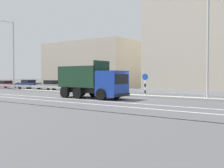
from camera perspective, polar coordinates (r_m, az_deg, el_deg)
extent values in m
plane|color=#424244|center=(25.00, 3.65, -3.14)|extent=(320.00, 320.00, 0.00)
cube|color=silver|center=(23.86, -7.28, -3.37)|extent=(70.88, 0.16, 0.01)
cube|color=silver|center=(22.26, -11.22, -3.76)|extent=(70.88, 0.16, 0.01)
cube|color=silver|center=(20.44, -16.97, -4.30)|extent=(70.88, 0.16, 0.01)
cube|color=silver|center=(20.44, -16.96, -4.30)|extent=(70.88, 0.16, 0.01)
cube|color=gray|center=(27.05, 6.32, -2.58)|extent=(38.98, 1.10, 0.18)
cube|color=#9EA0A5|center=(27.72, 7.13, -1.38)|extent=(70.88, 0.04, 0.32)
cylinder|color=#ADADB2|center=(46.84, -23.25, -0.60)|extent=(0.09, 0.09, 0.62)
cylinder|color=#ADADB2|center=(45.09, -21.88, -0.67)|extent=(0.09, 0.09, 0.62)
cylinder|color=#ADADB2|center=(43.37, -20.40, -0.75)|extent=(0.09, 0.09, 0.62)
cylinder|color=#ADADB2|center=(41.68, -18.79, -0.83)|extent=(0.09, 0.09, 0.62)
cylinder|color=#ADADB2|center=(40.02, -17.06, -0.92)|extent=(0.09, 0.09, 0.62)
cylinder|color=#ADADB2|center=(38.41, -15.18, -1.01)|extent=(0.09, 0.09, 0.62)
cylinder|color=#ADADB2|center=(36.84, -13.13, -1.11)|extent=(0.09, 0.09, 0.62)
cylinder|color=#ADADB2|center=(35.32, -10.90, -1.22)|extent=(0.09, 0.09, 0.62)
cylinder|color=#ADADB2|center=(33.86, -8.48, -1.33)|extent=(0.09, 0.09, 0.62)
cylinder|color=#ADADB2|center=(32.47, -5.85, -1.46)|extent=(0.09, 0.09, 0.62)
cylinder|color=#ADADB2|center=(31.15, -2.98, -1.59)|extent=(0.09, 0.09, 0.62)
cylinder|color=#ADADB2|center=(29.91, 0.13, -1.73)|extent=(0.09, 0.09, 0.62)
cylinder|color=#ADADB2|center=(28.77, 3.50, -1.87)|extent=(0.09, 0.09, 0.62)
cylinder|color=#ADADB2|center=(27.74, 7.13, -2.02)|extent=(0.09, 0.09, 0.62)
cylinder|color=#ADADB2|center=(26.83, 11.02, -2.16)|extent=(0.09, 0.09, 0.62)
cylinder|color=#ADADB2|center=(26.05, 15.17, -2.31)|extent=(0.09, 0.09, 0.62)
cylinder|color=#ADADB2|center=(25.42, 19.56, -2.45)|extent=(0.09, 0.09, 0.62)
cube|color=#19389E|center=(23.60, 0.03, 0.12)|extent=(2.14, 2.41, 2.29)
cube|color=black|center=(22.98, 2.19, 1.08)|extent=(0.06, 2.05, 0.86)
cube|color=black|center=(23.02, 2.26, -2.39)|extent=(0.13, 2.34, 0.24)
cube|color=black|center=(25.85, -6.29, -1.23)|extent=(4.94, 1.38, 0.53)
cube|color=#193823|center=(25.84, -6.29, -0.52)|extent=(4.76, 2.35, 0.12)
cube|color=#193823|center=(26.64, -4.71, 1.74)|extent=(4.73, 0.16, 1.90)
cube|color=#193823|center=(25.02, -7.99, 1.72)|extent=(4.73, 0.16, 1.90)
cube|color=#193823|center=(24.32, -2.27, 2.30)|extent=(0.13, 2.29, 2.38)
cube|color=#193823|center=(27.43, -9.87, 1.72)|extent=(0.13, 2.29, 1.90)
cylinder|color=black|center=(24.78, 1.03, -1.97)|extent=(1.04, 0.33, 1.04)
cylinder|color=black|center=(22.91, -2.33, -2.28)|extent=(1.04, 0.33, 1.04)
cylinder|color=black|center=(26.50, -3.99, -1.73)|extent=(1.04, 0.33, 1.04)
cylinder|color=black|center=(24.77, -7.48, -1.99)|extent=(1.04, 0.33, 1.04)
cylinder|color=black|center=(27.64, -6.73, -1.59)|extent=(1.04, 0.33, 1.04)
cylinder|color=black|center=(25.98, -10.23, -1.82)|extent=(1.04, 0.33, 1.04)
cylinder|color=white|center=(26.82, 7.21, -2.45)|extent=(0.16, 0.16, 0.34)
cylinder|color=black|center=(26.80, 7.21, -1.72)|extent=(0.16, 0.16, 0.34)
cylinder|color=white|center=(26.78, 7.22, -1.00)|extent=(0.16, 0.16, 0.34)
cylinder|color=black|center=(26.77, 7.22, -0.27)|extent=(0.16, 0.16, 0.34)
cylinder|color=white|center=(26.76, 7.22, 0.46)|extent=(0.16, 0.16, 0.34)
cylinder|color=#1E4CB2|center=(26.75, 7.23, 1.54)|extent=(0.67, 0.03, 0.67)
cylinder|color=white|center=(26.75, 7.23, 1.54)|extent=(0.73, 0.02, 0.73)
cylinder|color=#ADADB2|center=(42.13, -20.64, 5.71)|extent=(0.18, 0.18, 10.22)
cylinder|color=#ADADB2|center=(42.25, -21.91, 12.47)|extent=(0.17, 2.02, 0.10)
cube|color=silver|center=(41.73, -23.12, 12.48)|extent=(0.71, 0.22, 0.12)
cylinder|color=#ADADB2|center=(24.69, 20.16, 7.38)|extent=(0.18, 0.18, 9.20)
cube|color=maroon|center=(49.54, -22.10, -0.16)|extent=(4.23, 1.97, 0.54)
cube|color=black|center=(49.63, -22.19, 0.43)|extent=(1.80, 1.67, 0.49)
cylinder|color=black|center=(49.00, -20.40, -0.48)|extent=(0.61, 0.22, 0.60)
cylinder|color=black|center=(47.99, -22.07, -0.54)|extent=(0.61, 0.22, 0.60)
cylinder|color=black|center=(51.10, -22.12, -0.41)|extent=(0.61, 0.22, 0.60)
cube|color=navy|center=(44.57, -17.63, -0.19)|extent=(4.59, 1.77, 0.74)
cube|color=black|center=(44.66, -17.74, 0.59)|extent=(1.95, 1.50, 0.47)
cylinder|color=black|center=(43.92, -15.72, -0.68)|extent=(0.60, 0.22, 0.60)
cylinder|color=black|center=(42.98, -17.39, -0.75)|extent=(0.60, 0.22, 0.60)
cylinder|color=black|center=(46.18, -17.86, -0.58)|extent=(0.60, 0.22, 0.60)
cylinder|color=black|center=(45.29, -19.48, -0.65)|extent=(0.60, 0.22, 0.60)
cube|color=gray|center=(40.61, -13.15, -0.44)|extent=(4.65, 1.97, 0.59)
cube|color=black|center=(40.49, -13.02, 0.39)|extent=(2.00, 1.61, 0.60)
cylinder|color=black|center=(41.08, -15.34, -0.85)|extent=(0.61, 0.23, 0.60)
cylinder|color=black|center=(42.20, -13.71, -0.77)|extent=(0.61, 0.23, 0.60)
cylinder|color=black|center=(39.05, -12.54, -0.96)|extent=(0.61, 0.23, 0.60)
cylinder|color=black|center=(40.22, -10.91, -0.87)|extent=(0.61, 0.23, 0.60)
cube|color=maroon|center=(35.78, -6.24, -0.66)|extent=(4.42, 1.79, 0.64)
cube|color=black|center=(35.85, -6.40, 0.29)|extent=(1.87, 1.55, 0.55)
cylinder|color=black|center=(35.53, -3.72, -1.19)|extent=(0.60, 0.21, 0.60)
cylinder|color=black|center=(34.28, -5.48, -1.30)|extent=(0.60, 0.21, 0.60)
cylinder|color=black|center=(37.33, -6.94, -1.06)|extent=(0.60, 0.21, 0.60)
cylinder|color=black|center=(36.14, -8.72, -1.16)|extent=(0.60, 0.21, 0.60)
cube|color=#B7AD99|center=(47.32, -3.54, 3.96)|extent=(16.44, 11.08, 7.88)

